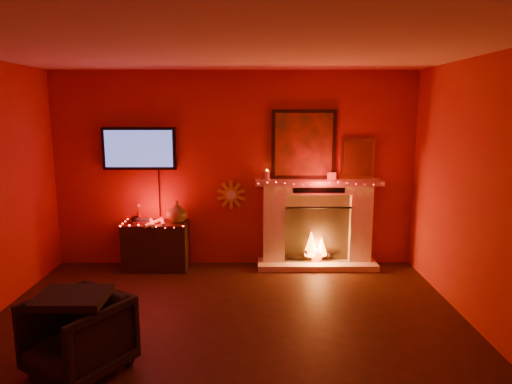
# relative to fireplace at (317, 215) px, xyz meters

# --- Properties ---
(room) EXTENTS (5.00, 5.00, 5.00)m
(room) POSITION_rel_fireplace_xyz_m (-1.14, -2.39, 0.63)
(room) COLOR black
(room) RESTS_ON ground
(floor) EXTENTS (5.00, 5.00, 0.00)m
(floor) POSITION_rel_fireplace_xyz_m (-1.14, -2.39, -0.72)
(floor) COLOR black
(floor) RESTS_ON ground
(fireplace) EXTENTS (1.72, 0.40, 2.18)m
(fireplace) POSITION_rel_fireplace_xyz_m (0.00, 0.00, 0.00)
(fireplace) COLOR #F6E4CF
(fireplace) RESTS_ON floor
(tv) EXTENTS (1.00, 0.07, 1.24)m
(tv) POSITION_rel_fireplace_xyz_m (-2.44, 0.06, 0.92)
(tv) COLOR black
(tv) RESTS_ON room
(sunburst_clock) EXTENTS (0.40, 0.03, 0.40)m
(sunburst_clock) POSITION_rel_fireplace_xyz_m (-1.19, 0.09, 0.28)
(sunburst_clock) COLOR gold
(sunburst_clock) RESTS_ON room
(console_table) EXTENTS (0.87, 0.53, 0.96)m
(console_table) POSITION_rel_fireplace_xyz_m (-2.20, -0.13, -0.34)
(console_table) COLOR black
(console_table) RESTS_ON floor
(armchair) EXTENTS (0.98, 0.99, 0.65)m
(armchair) POSITION_rel_fireplace_xyz_m (-2.33, -2.66, -0.40)
(armchair) COLOR black
(armchair) RESTS_ON floor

